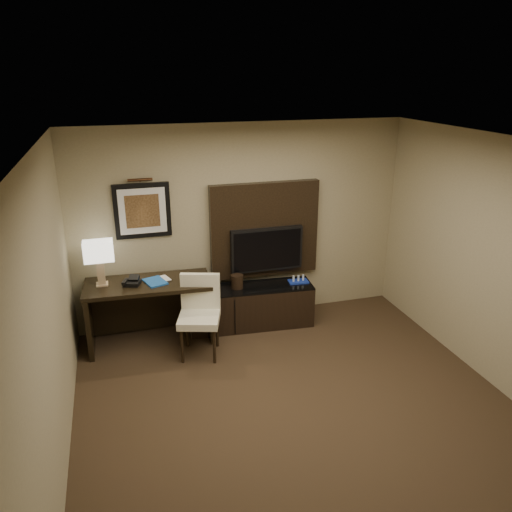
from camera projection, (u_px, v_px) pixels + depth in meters
name	position (u px, v px, depth m)	size (l,w,h in m)	color
floor	(307.00, 426.00, 4.96)	(4.50, 5.00, 0.01)	#312216
ceiling	(319.00, 151.00, 4.01)	(4.50, 5.00, 0.01)	silver
wall_back	(242.00, 225.00, 6.73)	(4.50, 0.01, 2.70)	#988D67
wall_left	(45.00, 338.00, 3.89)	(0.01, 5.00, 2.70)	#988D67
desk	(150.00, 312.00, 6.35)	(1.55, 0.66, 0.83)	black
credenza	(251.00, 306.00, 6.79)	(1.67, 0.46, 0.58)	black
tv_wall_panel	(265.00, 230.00, 6.78)	(1.50, 0.12, 1.30)	black
tv	(267.00, 249.00, 6.78)	(1.00, 0.08, 0.60)	black
artwork	(142.00, 211.00, 6.26)	(0.70, 0.04, 0.70)	black
picture_light	(140.00, 180.00, 6.09)	(0.04, 0.04, 0.30)	#442815
desk_chair	(199.00, 318.00, 6.02)	(0.48, 0.56, 1.00)	beige
table_lamp	(100.00, 263.00, 6.03)	(0.36, 0.21, 0.59)	tan
desk_phone	(132.00, 281.00, 6.11)	(0.19, 0.17, 0.09)	black
blue_folder	(155.00, 282.00, 6.20)	(0.23, 0.30, 0.02)	#1952A3
book	(157.00, 274.00, 6.21)	(0.15, 0.02, 0.20)	#BDAC94
ice_bucket	(237.00, 281.00, 6.63)	(0.16, 0.16, 0.18)	black
minibar_tray	(298.00, 279.00, 6.83)	(0.27, 0.16, 0.10)	#18309C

